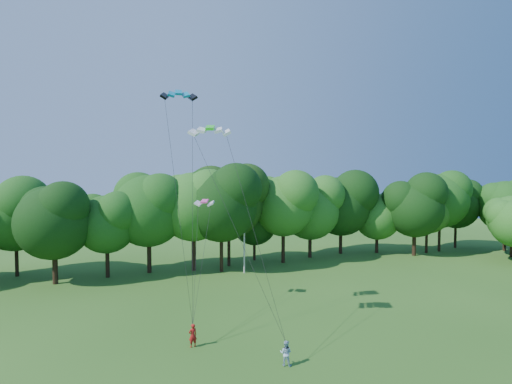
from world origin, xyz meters
name	(u,v)px	position (x,y,z in m)	size (l,w,h in m)	color
utility_pole	(244,238)	(4.43, 31.64, 4.26)	(1.62, 0.53, 8.28)	#B4B2AA
kite_flyer_left	(193,335)	(-4.56, 12.76, 0.82)	(0.60, 0.39, 1.64)	#A81715
kite_flyer_right	(286,353)	(0.68, 8.32, 0.80)	(0.78, 0.60, 1.60)	#9CBCD8
kite_teal	(179,93)	(-4.98, 16.42, 18.33)	(2.69, 1.31, 0.62)	#0578A1
kite_green	(210,128)	(-3.11, 13.51, 15.40)	(3.16, 2.06, 0.53)	#27E923
kite_pink	(205,201)	(-2.24, 21.04, 9.64)	(1.95, 1.50, 0.33)	#FD46AA
tree_back_center	(229,197)	(3.50, 35.83, 9.12)	(10.04, 10.04, 14.60)	black
tree_back_east	(427,208)	(34.32, 35.31, 6.79)	(7.48, 7.48, 10.87)	black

